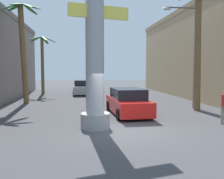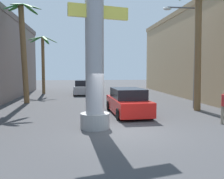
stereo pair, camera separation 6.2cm
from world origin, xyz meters
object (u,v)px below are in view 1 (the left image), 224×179
Objects in this scene: palm_tree_mid_left at (23,43)px; car_lead at (128,102)px; palm_tree_far_left at (42,57)px; neon_sign_pole at (95,27)px; street_lamp at (190,47)px; palm_tree_near_right at (198,39)px; car_far at (83,88)px.

car_lead is at bearing -39.54° from palm_tree_mid_left.
neon_sign_pole is at bearing -74.70° from palm_tree_far_left.
street_lamp is at bearing -46.34° from palm_tree_far_left.
neon_sign_pole is 8.60m from street_lamp.
neon_sign_pole is 2.12× the size of car_lead.
neon_sign_pole is 1.60× the size of palm_tree_far_left.
street_lamp is 1.45× the size of car_lead.
car_lead is 10.18m from palm_tree_mid_left.
street_lamp is 0.89× the size of palm_tree_mid_left.
palm_tree_near_right is at bearing 31.88° from neon_sign_pole.
car_lead is 15.94m from palm_tree_far_left.
palm_tree_far_left is (-4.42, 1.46, 3.35)m from car_far.
neon_sign_pole is at bearing -122.73° from car_lead.
street_lamp is 1.00m from palm_tree_near_right.
palm_tree_mid_left is (-7.22, 5.96, 4.01)m from car_lead.
neon_sign_pole reaches higher than car_far.
car_far is 5.73m from palm_tree_far_left.
palm_tree_near_right is (6.92, 4.31, 0.11)m from neon_sign_pole.
palm_tree_far_left is (0.32, 8.02, -0.67)m from palm_tree_mid_left.
car_lead is at bearing -63.73° from palm_tree_far_left.
palm_tree_far_left is at bearing 116.27° from car_lead.
car_lead is 6.25m from palm_tree_near_right.
palm_tree_near_right reaches higher than car_far.
car_lead is at bearing -158.50° from street_lamp.
palm_tree_near_right reaches higher than palm_tree_mid_left.
car_far is (-0.32, 15.87, -3.82)m from neon_sign_pole.
palm_tree_near_right is at bearing -57.93° from car_far.
palm_tree_near_right is (4.77, 0.95, 3.93)m from car_lead.
street_lamp is at bearing 37.25° from neon_sign_pole.
car_lead is 12.76m from car_far.
neon_sign_pole is 16.33m from car_far.
street_lamp is 0.88× the size of palm_tree_near_right.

